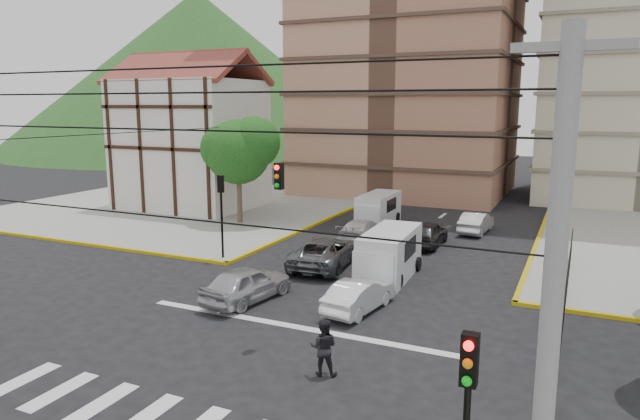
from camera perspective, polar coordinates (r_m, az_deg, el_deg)
The scene contains 20 objects.
ground at distance 20.70m, azimuth -3.90°, elevation -12.73°, with size 160.00×160.00×0.00m, color black.
sidewalk_nw at distance 47.56m, azimuth -13.50°, elevation 0.43°, with size 26.00×26.00×0.15m, color gray.
stop_line at distance 21.68m, azimuth -2.34°, elevation -11.60°, with size 13.00×0.40×0.01m, color silver.
tudor_building at distance 46.34m, azimuth -12.80°, elevation 6.66°, with size 10.80×8.05×12.23m.
distant_hill at distance 108.01m, azimuth -11.98°, elevation 13.40°, with size 70.00×70.00×28.00m, color #214C19.
park_fence at distance 22.66m, azimuth 23.02°, elevation -11.48°, with size 0.10×22.50×1.66m, color black, non-canonical shape.
tree_tudor at distance 39.00m, azimuth -8.05°, elevation 6.08°, with size 5.39×4.40×7.43m.
traffic_light_se at distance 10.28m, azimuth 14.45°, elevation -19.28°, with size 0.28×0.22×4.40m.
traffic_light_nw at distance 30.21m, azimuth -9.85°, elevation 0.74°, with size 0.28×0.22×4.40m.
traffic_light_hanging at distance 17.42m, azimuth -7.36°, elevation 2.97°, with size 18.00×9.12×0.92m.
utility_pole_se at distance 8.36m, azimuth 21.77°, elevation -14.26°, with size 1.40×0.28×9.00m.
van_right_lane at distance 27.25m, azimuth 6.82°, elevation -4.57°, with size 2.20×5.12×2.27m.
van_left_lane at distance 39.24m, azimuth 5.74°, elevation -0.01°, with size 2.00×4.71×2.12m.
car_silver_front_left at distance 24.30m, azimuth -7.34°, elevation -7.33°, with size 1.78×4.42×1.51m, color #B9B8BE.
car_white_front_right at distance 23.09m, azimuth 3.94°, elevation -8.52°, with size 1.36×3.91×1.29m, color white.
car_grey_mid_left at distance 29.08m, azimuth 0.48°, elevation -4.21°, with size 2.56×5.54×1.54m, color #5A5D62.
car_silver_rear_left at distance 34.56m, azimuth 4.26°, elevation -2.02°, with size 1.89×4.65×1.35m, color silver.
car_darkgrey_mid_right at distance 33.88m, azimuth 10.64°, elevation -2.31°, with size 1.77×4.39×1.49m, color #242426.
car_white_rear_right at distance 38.06m, azimuth 15.34°, elevation -1.20°, with size 1.44×4.12×1.36m, color silver.
pedestrian_crosswalk at distance 17.84m, azimuth 0.35°, elevation -13.56°, with size 0.86×0.67×1.78m, color black.
Camera 1 is at (9.23, -16.64, 8.17)m, focal length 32.00 mm.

